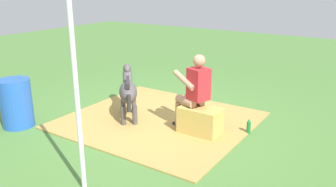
# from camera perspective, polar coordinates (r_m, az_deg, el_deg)

# --- Properties ---
(ground_plane) EXTENTS (24.00, 24.00, 0.00)m
(ground_plane) POSITION_cam_1_polar(r_m,az_deg,el_deg) (6.40, -2.38, -4.61)
(ground_plane) COLOR #4C7A38
(hay_patch) EXTENTS (3.18, 2.95, 0.02)m
(hay_patch) POSITION_cam_1_polar(r_m,az_deg,el_deg) (6.44, -1.51, -4.33)
(hay_patch) COLOR #AD8C47
(hay_patch) RESTS_ON ground
(hay_bale) EXTENTS (0.67, 0.42, 0.46)m
(hay_bale) POSITION_cam_1_polar(r_m,az_deg,el_deg) (5.86, 5.25, -4.44)
(hay_bale) COLOR tan
(hay_bale) RESTS_ON ground
(person_seated) EXTENTS (0.72, 0.56, 1.34)m
(person_seated) POSITION_cam_1_polar(r_m,az_deg,el_deg) (5.79, 4.23, 0.65)
(person_seated) COLOR tan
(person_seated) RESTS_ON ground
(pony_standing) EXTENTS (1.00, 1.11, 0.90)m
(pony_standing) POSITION_cam_1_polar(r_m,az_deg,el_deg) (6.44, -6.50, 0.50)
(pony_standing) COLOR #4C4747
(pony_standing) RESTS_ON ground
(soda_bottle) EXTENTS (0.07, 0.07, 0.26)m
(soda_bottle) POSITION_cam_1_polar(r_m,az_deg,el_deg) (6.03, 12.96, -5.24)
(soda_bottle) COLOR #197233
(soda_bottle) RESTS_ON ground
(water_barrel) EXTENTS (0.53, 0.53, 0.85)m
(water_barrel) POSITION_cam_1_polar(r_m,az_deg,el_deg) (6.62, -23.41, -1.44)
(water_barrel) COLOR blue
(water_barrel) RESTS_ON ground
(tent_pole_left) EXTENTS (0.06, 0.06, 2.38)m
(tent_pole_left) POSITION_cam_1_polar(r_m,az_deg,el_deg) (4.10, -14.57, -0.54)
(tent_pole_left) COLOR silver
(tent_pole_left) RESTS_ON ground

